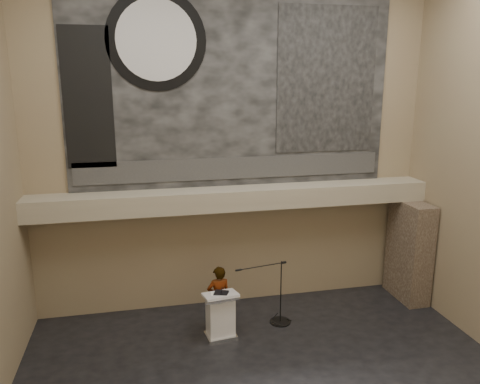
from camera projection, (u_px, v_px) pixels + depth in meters
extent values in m
cube|color=#8A7457|center=(233.00, 144.00, 11.71)|extent=(10.00, 0.02, 8.50)
cube|color=#8A7457|center=(416.00, 264.00, 4.12)|extent=(10.00, 0.02, 8.50)
cube|color=gray|center=(237.00, 198.00, 11.63)|extent=(10.00, 0.80, 0.50)
cylinder|color=#B2893D|center=(172.00, 213.00, 11.32)|extent=(0.04, 0.04, 0.06)
cylinder|color=#B2893D|center=(309.00, 205.00, 12.05)|extent=(0.04, 0.04, 0.06)
cube|color=black|center=(233.00, 85.00, 11.34)|extent=(8.00, 0.05, 5.00)
cube|color=#2F2F2F|center=(234.00, 168.00, 11.78)|extent=(7.76, 0.02, 0.55)
cylinder|color=black|center=(156.00, 40.00, 10.69)|extent=(2.30, 0.02, 2.30)
cylinder|color=silver|center=(156.00, 40.00, 10.67)|extent=(1.84, 0.02, 1.84)
cube|color=black|center=(327.00, 80.00, 11.78)|extent=(2.60, 0.02, 3.60)
cube|color=black|center=(88.00, 99.00, 10.66)|extent=(1.10, 0.02, 3.20)
cube|color=#45372A|center=(409.00, 250.00, 12.56)|extent=(0.60, 1.40, 2.70)
cube|color=silver|center=(221.00, 335.00, 10.86)|extent=(0.74, 0.60, 0.08)
cube|color=white|center=(220.00, 315.00, 10.73)|extent=(0.65, 0.49, 0.96)
cube|color=white|center=(220.00, 295.00, 10.60)|extent=(0.83, 0.64, 0.13)
cube|color=black|center=(221.00, 293.00, 10.59)|extent=(0.38, 0.35, 0.04)
cube|color=white|center=(216.00, 294.00, 10.55)|extent=(0.26, 0.34, 0.00)
imported|color=silver|center=(219.00, 298.00, 11.09)|extent=(0.61, 0.43, 1.57)
cylinder|color=black|center=(280.00, 322.00, 11.52)|extent=(0.52, 0.52, 0.02)
cylinder|color=black|center=(281.00, 292.00, 11.34)|extent=(0.03, 0.03, 1.60)
cylinder|color=black|center=(260.00, 266.00, 10.95)|extent=(1.22, 0.24, 0.02)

